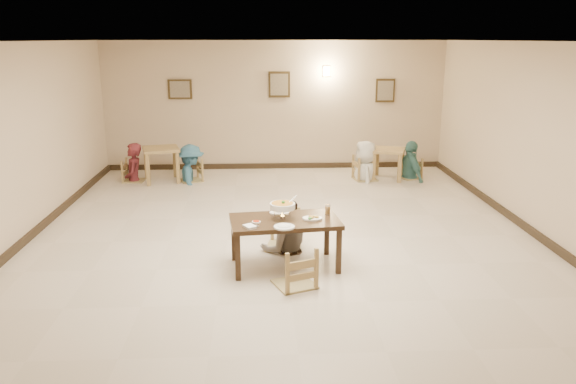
{
  "coord_description": "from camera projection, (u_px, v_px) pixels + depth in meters",
  "views": [
    {
      "loc": [
        -0.35,
        -8.28,
        3.04
      ],
      "look_at": [
        0.04,
        -0.48,
        0.9
      ],
      "focal_mm": 35.0,
      "sensor_mm": 36.0,
      "label": 1
    }
  ],
  "objects": [
    {
      "name": "wall_right",
      "position": [
        545.0,
        142.0,
        8.59
      ],
      "size": [
        0.0,
        10.0,
        10.0
      ],
      "primitive_type": "plane",
      "rotation": [
        1.57,
        0.0,
        -1.57
      ],
      "color": "#C9B195",
      "rests_on": "floor"
    },
    {
      "name": "bg_diner_c",
      "position": [
        366.0,
        141.0,
        12.26
      ],
      "size": [
        0.55,
        0.85,
        1.74
      ],
      "primitive_type": "imported",
      "rotation": [
        0.0,
        0.0,
        4.71
      ],
      "color": "silver",
      "rests_on": "floor"
    },
    {
      "name": "curry_warmer",
      "position": [
        282.0,
        206.0,
        7.54
      ],
      "size": [
        0.38,
        0.34,
        0.31
      ],
      "color": "silver",
      "rests_on": "main_table"
    },
    {
      "name": "fried_plate",
      "position": [
        312.0,
        218.0,
        7.56
      ],
      "size": [
        0.27,
        0.27,
        0.06
      ],
      "color": "white",
      "rests_on": "main_table"
    },
    {
      "name": "wall_sconce",
      "position": [
        326.0,
        71.0,
        13.02
      ],
      "size": [
        0.16,
        0.05,
        0.22
      ],
      "primitive_type": "cube",
      "color": "#FFD88C",
      "rests_on": "wall_back"
    },
    {
      "name": "napkin_cutlery",
      "position": [
        250.0,
        226.0,
        7.23
      ],
      "size": [
        0.22,
        0.27,
        0.03
      ],
      "color": "white",
      "rests_on": "main_table"
    },
    {
      "name": "picture_c",
      "position": [
        385.0,
        91.0,
        13.2
      ],
      "size": [
        0.45,
        0.04,
        0.55
      ],
      "color": "#322511",
      "rests_on": "wall_back"
    },
    {
      "name": "bg_diner_d",
      "position": [
        412.0,
        141.0,
        12.39
      ],
      "size": [
        0.68,
        1.07,
        1.7
      ],
      "primitive_type": "imported",
      "rotation": [
        0.0,
        0.0,
        1.85
      ],
      "color": "teal",
      "rests_on": "floor"
    },
    {
      "name": "bg_table_left",
      "position": [
        161.0,
        154.0,
        12.19
      ],
      "size": [
        0.91,
        0.91,
        0.75
      ],
      "rotation": [
        0.0,
        0.0,
        0.25
      ],
      "color": "#A1824E",
      "rests_on": "floor"
    },
    {
      "name": "picture_b",
      "position": [
        279.0,
        85.0,
        13.04
      ],
      "size": [
        0.5,
        0.04,
        0.6
      ],
      "color": "#322511",
      "rests_on": "wall_back"
    },
    {
      "name": "baseboard_left",
      "position": [
        26.0,
        240.0,
        8.59
      ],
      "size": [
        0.06,
        10.0,
        0.12
      ],
      "primitive_type": "cube",
      "color": "black",
      "rests_on": "floor"
    },
    {
      "name": "wall_back",
      "position": [
        275.0,
        106.0,
        13.21
      ],
      "size": [
        10.0,
        0.0,
        10.0
      ],
      "primitive_type": "plane",
      "rotation": [
        1.57,
        0.0,
        0.0
      ],
      "color": "#C9B195",
      "rests_on": "floor"
    },
    {
      "name": "bg_chair_ll",
      "position": [
        133.0,
        161.0,
        12.24
      ],
      "size": [
        0.43,
        0.43,
        0.92
      ],
      "rotation": [
        0.0,
        0.0,
        1.54
      ],
      "color": "tan",
      "rests_on": "floor"
    },
    {
      "name": "bg_chair_lr",
      "position": [
        190.0,
        160.0,
        12.24
      ],
      "size": [
        0.45,
        0.45,
        0.96
      ],
      "rotation": [
        0.0,
        0.0,
        -1.19
      ],
      "color": "tan",
      "rests_on": "floor"
    },
    {
      "name": "chair_near",
      "position": [
        295.0,
        248.0,
        7.02
      ],
      "size": [
        0.48,
        0.48,
        1.02
      ],
      "rotation": [
        0.0,
        0.0,
        3.52
      ],
      "color": "tan",
      "rests_on": "floor"
    },
    {
      "name": "bg_chair_rl",
      "position": [
        366.0,
        157.0,
        12.36
      ],
      "size": [
        0.47,
        0.47,
        1.01
      ],
      "rotation": [
        0.0,
        0.0,
        1.74
      ],
      "color": "tan",
      "rests_on": "floor"
    },
    {
      "name": "baseboard_back",
      "position": [
        275.0,
        166.0,
        13.57
      ],
      "size": [
        8.0,
        0.06,
        0.12
      ],
      "primitive_type": "cube",
      "color": "black",
      "rests_on": "floor"
    },
    {
      "name": "bg_table_right",
      "position": [
        388.0,
        155.0,
        12.42
      ],
      "size": [
        0.87,
        0.87,
        0.68
      ],
      "rotation": [
        0.0,
        0.0,
        -0.34
      ],
      "color": "#A1824E",
      "rests_on": "floor"
    },
    {
      "name": "main_table",
      "position": [
        285.0,
        225.0,
        7.58
      ],
      "size": [
        1.54,
        0.98,
        0.68
      ],
      "rotation": [
        0.0,
        0.0,
        0.11
      ],
      "color": "#322113",
      "rests_on": "floor"
    },
    {
      "name": "drink_glass",
      "position": [
        328.0,
        210.0,
        7.76
      ],
      "size": [
        0.07,
        0.07,
        0.14
      ],
      "color": "white",
      "rests_on": "main_table"
    },
    {
      "name": "rice_plate_near",
      "position": [
        284.0,
        227.0,
        7.22
      ],
      "size": [
        0.27,
        0.27,
        0.06
      ],
      "color": "white",
      "rests_on": "main_table"
    },
    {
      "name": "main_diner",
      "position": [
        285.0,
        200.0,
        8.15
      ],
      "size": [
        0.83,
        0.69,
        1.54
      ],
      "primitive_type": "imported",
      "rotation": [
        0.0,
        0.0,
        3.29
      ],
      "color": "gray",
      "rests_on": "floor"
    },
    {
      "name": "chili_dish",
      "position": [
        256.0,
        222.0,
        7.42
      ],
      "size": [
        0.12,
        0.12,
        0.02
      ],
      "color": "white",
      "rests_on": "main_table"
    },
    {
      "name": "bg_chair_rr",
      "position": [
        411.0,
        159.0,
        12.5
      ],
      "size": [
        0.41,
        0.41,
        0.87
      ],
      "rotation": [
        0.0,
        0.0,
        -1.22
      ],
      "color": "tan",
      "rests_on": "floor"
    },
    {
      "name": "floor",
      "position": [
        284.0,
        239.0,
        8.8
      ],
      "size": [
        10.0,
        10.0,
        0.0
      ],
      "primitive_type": "plane",
      "color": "beige",
      "rests_on": "ground"
    },
    {
      "name": "wall_left",
      "position": [
        11.0,
        147.0,
        8.21
      ],
      "size": [
        0.0,
        10.0,
        10.0
      ],
      "primitive_type": "plane",
      "rotation": [
        1.57,
        0.0,
        1.57
      ],
      "color": "#C9B195",
      "rests_on": "floor"
    },
    {
      "name": "chair_far",
      "position": [
        283.0,
        214.0,
        8.31
      ],
      "size": [
        0.5,
        0.5,
        1.06
      ],
      "rotation": [
        0.0,
        0.0,
        -0.17
      ],
      "color": "tan",
      "rests_on": "floor"
    },
    {
      "name": "picture_a",
      "position": [
        180.0,
        89.0,
        12.96
      ],
      "size": [
        0.55,
        0.04,
        0.45
      ],
      "color": "#322511",
      "rests_on": "wall_back"
    },
    {
      "name": "baseboard_right",
      "position": [
        532.0,
        231.0,
        8.97
      ],
      "size": [
        0.06,
        10.0,
        0.12
      ],
      "primitive_type": "cube",
      "color": "black",
      "rests_on": "floor"
    },
    {
      "name": "wall_front",
      "position": [
        317.0,
        288.0,
        3.58
      ],
      "size": [
        10.0,
        0.0,
        10.0
      ],
      "primitive_type": "plane",
      "rotation": [
        -1.57,
        0.0,
        0.0
      ],
      "color": "#C9B195",
      "rests_on": "floor"
    },
    {
      "name": "ceiling",
      "position": [
        284.0,
        41.0,
        8.0
      ],
      "size": [
        10.0,
        10.0,
        0.0
      ],
      "primitive_type": "plane",
      "color": "silver",
      "rests_on": "wall_back"
    },
    {
      "name": "bg_diner_b",
      "position": [
        190.0,
        145.0,
        12.15
      ],
      "size": [
        0.81,
        1.15,
        1.63
      ],
      "primitive_type": "imported",
      "rotation": [
        0.0,
        0.0,
        1.78
      ],
      "color": "#316788",
      "rests_on": "floor"
    },
    {
      "name": "bg_diner_a",
      "position": [
        132.0,
        143.0,
        12.13
      ],
      "size": [
        0.47,
        0.66,
        1.69
      ],
      "primitive_type": "imported",
      "rotation": [
        0.0,
        0.0,
        4.82
      ],
      "color": "#591D25",
      "rests_on": "floor"
    },
    {
      "name": "rice_plate_far",
      "position": [
        279.0,
        212.0,
        7.81
      ],
      "size": [
        0.28,
        0.28,
        0.06
      ],
      "color": "white",
      "rests_on": "main_table"
    }
  ]
}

